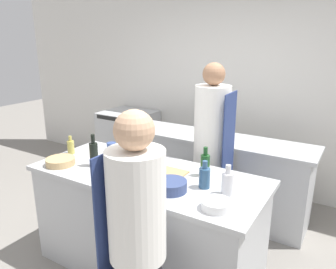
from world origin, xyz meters
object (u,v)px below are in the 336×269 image
bottle_sauce (71,147)px  bowl_ceramic_blue (216,205)px  oven_range (129,142)px  bowl_mixing_large (171,186)px  stockpot (218,130)px  chef_at_prep_near (137,245)px  bottle_cooking_oil (228,183)px  bottle_olive_oil (205,177)px  bottle_wine (94,153)px  bowl_prep_small (61,161)px  chef_at_stove (211,154)px  bottle_vinegar (205,164)px  cup (111,147)px

bottle_sauce → bowl_ceramic_blue: size_ratio=0.89×
oven_range → bowl_mixing_large: 2.76m
bottle_sauce → stockpot: stockpot is taller
bottle_sauce → bowl_mixing_large: bottle_sauce is taller
chef_at_prep_near → bottle_cooking_oil: 0.80m
bottle_olive_oil → bowl_mixing_large: bottle_olive_oil is taller
bottle_wine → bowl_mixing_large: bearing=-4.9°
bottle_sauce → bowl_prep_small: bottle_sauce is taller
bowl_mixing_large → bowl_prep_small: bearing=-176.5°
chef_at_stove → bottle_wine: size_ratio=6.21×
chef_at_prep_near → bottle_vinegar: 0.97m
chef_at_stove → bottle_vinegar: (0.18, -0.54, 0.12)m
bottle_wine → stockpot: size_ratio=1.11×
chef_at_stove → bowl_mixing_large: size_ratio=7.38×
bottle_wine → bottle_olive_oil: bearing=6.3°
bowl_ceramic_blue → oven_range: bearing=139.2°
bottle_wine → bottle_sauce: bottle_wine is taller
bottle_olive_oil → bottle_vinegar: size_ratio=0.87×
bottle_olive_oil → bowl_prep_small: bottle_olive_oil is taller
bottle_sauce → cup: 0.39m
bottle_wine → bowl_ceramic_blue: bottle_wine is taller
bottle_olive_oil → bottle_cooking_oil: size_ratio=0.94×
bowl_mixing_large → chef_at_stove: bearing=95.3°
bottle_wine → bowl_mixing_large: (0.83, -0.07, -0.08)m
bottle_olive_oil → cup: size_ratio=2.37×
oven_range → chef_at_prep_near: size_ratio=0.57×
bottle_olive_oil → bottle_wine: (-1.03, -0.11, 0.03)m
cup → bottle_vinegar: bearing=-3.2°
cup → bottle_wine: bearing=-71.5°
bottle_vinegar → chef_at_stove: bearing=108.8°
bottle_vinegar → bowl_prep_small: 1.30m
chef_at_prep_near → bottle_wine: size_ratio=5.72×
bottle_wine → bottle_cooking_oil: (1.22, 0.09, -0.02)m
bottle_cooking_oil → cup: bottle_cooking_oil is taller
bottle_olive_oil → bottle_wine: bearing=-173.7°
bottle_wine → bowl_mixing_large: 0.84m
bottle_sauce → bowl_ceramic_blue: bearing=-9.1°
bottle_olive_oil → bowl_mixing_large: 0.27m
bottle_cooking_oil → cup: (-1.34, 0.28, -0.05)m
bottle_olive_oil → bowl_mixing_large: bearing=-135.9°
oven_range → bottle_sauce: bearing=-69.3°
bottle_vinegar → chef_at_prep_near: bearing=-89.6°
chef_at_stove → bowl_mixing_large: 0.93m
chef_at_prep_near → bottle_vinegar: size_ratio=6.71×
bottle_wine → bottle_sauce: bearing=164.4°
oven_range → chef_at_prep_near: chef_at_prep_near is taller
chef_at_prep_near → bottle_sauce: bearing=60.4°
bottle_olive_oil → bottle_sauce: 1.45m
bottle_olive_oil → bowl_prep_small: (-1.30, -0.25, -0.05)m
bottle_wine → cup: bearing=108.5°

